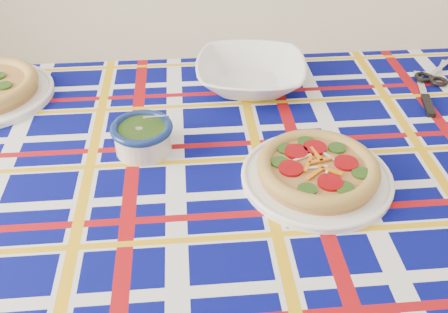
% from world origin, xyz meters
% --- Properties ---
extents(dining_table, '(1.87, 1.42, 0.78)m').
position_xyz_m(dining_table, '(0.02, 0.22, 0.70)').
color(dining_table, brown).
rests_on(dining_table, floor).
extents(tablecloth, '(1.91, 1.46, 0.11)m').
position_xyz_m(tablecloth, '(0.02, 0.22, 0.73)').
color(tablecloth, '#050861').
rests_on(tablecloth, dining_table).
extents(main_focaccia_plate, '(0.34, 0.34, 0.06)m').
position_xyz_m(main_focaccia_plate, '(0.20, 0.24, 0.81)').
color(main_focaccia_plate, '#B0763E').
rests_on(main_focaccia_plate, tablecloth).
extents(pesto_bowl, '(0.15, 0.15, 0.08)m').
position_xyz_m(pesto_bowl, '(-0.16, 0.29, 0.82)').
color(pesto_bowl, '#1A320D').
rests_on(pesto_bowl, tablecloth).
extents(serving_bowl, '(0.31, 0.31, 0.07)m').
position_xyz_m(serving_bowl, '(0.03, 0.60, 0.82)').
color(serving_bowl, white).
rests_on(serving_bowl, tablecloth).
extents(table_knife, '(0.02, 0.24, 0.01)m').
position_xyz_m(table_knife, '(0.46, 0.67, 0.79)').
color(table_knife, silver).
rests_on(table_knife, tablecloth).
extents(kitchen_scissors, '(0.17, 0.21, 0.02)m').
position_xyz_m(kitchen_scissors, '(0.52, 0.76, 0.79)').
color(kitchen_scissors, silver).
rests_on(kitchen_scissors, tablecloth).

